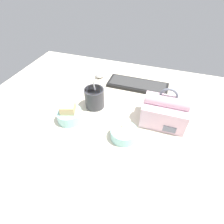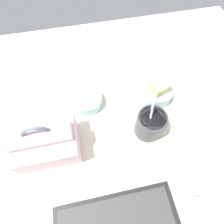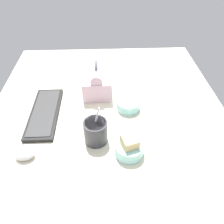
{
  "view_description": "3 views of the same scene",
  "coord_description": "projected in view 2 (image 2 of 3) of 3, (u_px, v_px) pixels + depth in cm",
  "views": [
    {
      "loc": [
        17.93,
        -55.05,
        58.54
      ],
      "look_at": [
        0.24,
        -1.52,
        7.0
      ],
      "focal_mm": 28.0,
      "sensor_mm": 36.0,
      "label": 1
    },
    {
      "loc": [
        5.73,
        24.78,
        59.28
      ],
      "look_at": [
        0.24,
        -1.52,
        7.0
      ],
      "focal_mm": 28.0,
      "sensor_mm": 36.0,
      "label": 2
    },
    {
      "loc": [
        -69.37,
        1.55,
        70.19
      ],
      "look_at": [
        0.24,
        -1.52,
        7.0
      ],
      "focal_mm": 35.0,
      "sensor_mm": 36.0,
      "label": 3
    }
  ],
  "objects": [
    {
      "name": "bento_bowl_snacks",
      "position": [
        87.0,
        100.0,
        0.64
      ],
      "size": [
        10.82,
        10.82,
        5.28
      ],
      "color": "#93D1CC",
      "rests_on": "desk_surface"
    },
    {
      "name": "lunch_bag",
      "position": [
        46.0,
        142.0,
        0.53
      ],
      "size": [
        18.73,
        13.97,
        17.83
      ],
      "color": "beige",
      "rests_on": "desk_surface"
    },
    {
      "name": "desk_surface",
      "position": [
        114.0,
        123.0,
        0.63
      ],
      "size": [
        140.0,
        110.0,
        2.0
      ],
      "color": "beige",
      "rests_on": "ground"
    },
    {
      "name": "soup_cup",
      "position": [
        150.0,
        124.0,
        0.57
      ],
      "size": [
        9.37,
        9.37,
        16.7
      ],
      "color": "#333338",
      "rests_on": "desk_surface"
    },
    {
      "name": "computer_mouse",
      "position": [
        203.0,
        210.0,
        0.48
      ],
      "size": [
        5.21,
        7.3,
        3.85
      ],
      "color": "silver",
      "rests_on": "desk_surface"
    },
    {
      "name": "keyboard",
      "position": [
        116.0,
        218.0,
        0.48
      ],
      "size": [
        33.76,
        12.41,
        2.1
      ],
      "color": "black",
      "rests_on": "desk_surface"
    },
    {
      "name": "bento_bowl_sandwich",
      "position": [
        157.0,
        92.0,
        0.65
      ],
      "size": [
        11.04,
        11.04,
        8.72
      ],
      "color": "#93D1CC",
      "rests_on": "desk_surface"
    }
  ]
}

